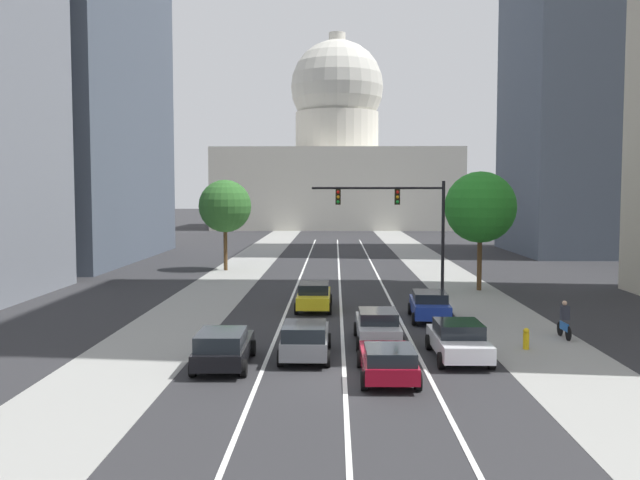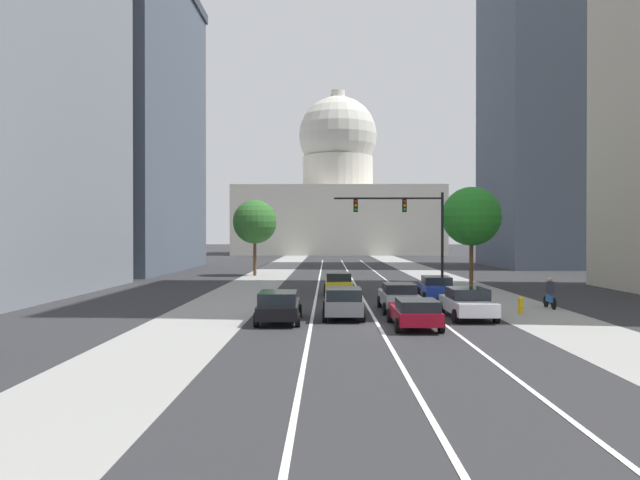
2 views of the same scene
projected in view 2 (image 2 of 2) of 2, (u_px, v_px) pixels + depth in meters
ground_plane at (348, 272)px, 66.09m from camera, size 400.00×400.00×0.00m
sidewalk_left at (268, 275)px, 61.19m from camera, size 4.61×130.00×0.01m
sidewalk_right at (431, 275)px, 60.99m from camera, size 4.61×130.00×0.01m
lane_stripe_left at (319, 282)px, 51.13m from camera, size 0.16×90.00×0.01m
lane_stripe_center at (354, 282)px, 51.09m from camera, size 0.16×90.00×0.01m
lane_stripe_right at (389, 282)px, 51.05m from camera, size 0.16×90.00×0.01m
office_tower_far_left at (113, 121)px, 68.46m from camera, size 16.22×28.28×34.44m
office_tower_far_right at (573, 78)px, 76.21m from camera, size 20.97×18.56×48.37m
capitol_building at (338, 198)px, 129.34m from camera, size 43.15×24.64×35.44m
car_white at (467, 303)px, 28.99m from camera, size 2.14×4.67×1.48m
car_yellow at (339, 283)px, 40.26m from camera, size 2.02×4.65×1.52m
car_gray at (343, 302)px, 28.96m from camera, size 2.01×4.57×1.55m
car_silver at (399, 297)px, 31.65m from camera, size 1.98×4.63×1.50m
car_black at (279, 306)px, 27.58m from camera, size 2.12×4.73×1.49m
car_crimson at (415, 312)px, 25.87m from camera, size 2.05×4.47×1.33m
car_blue at (436, 287)px, 37.27m from camera, size 2.17×4.44×1.48m
traffic_signal_mast at (409, 219)px, 44.70m from camera, size 8.24×0.39×7.27m
fire_hydrant at (521, 305)px, 30.65m from camera, size 0.26×0.35×0.91m
cyclist at (550, 293)px, 32.79m from camera, size 0.37×1.70×1.72m
street_tree_near_left at (255, 222)px, 59.46m from camera, size 4.40×4.40×7.61m
street_tree_mid_right at (471, 216)px, 47.95m from camera, size 4.76×4.76×7.96m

